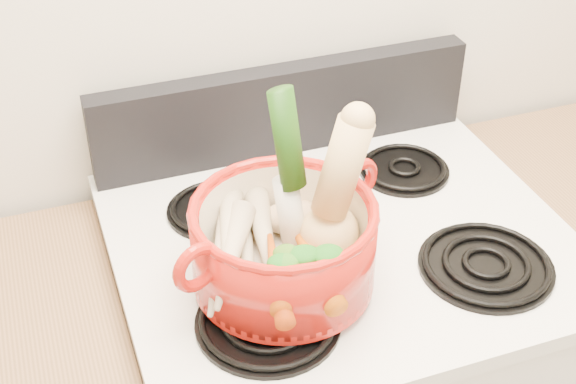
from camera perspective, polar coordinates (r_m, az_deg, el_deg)
name	(u,v)px	position (r m, az deg, el deg)	size (l,w,h in m)	color
cooktop	(342,242)	(1.41, 3.83, -3.59)	(0.78, 0.67, 0.03)	silver
control_backsplash	(284,110)	(1.58, -0.28, 5.89)	(0.76, 0.05, 0.18)	black
burner_front_left	(268,320)	(1.23, -1.43, -9.09)	(0.22, 0.22, 0.02)	black
burner_front_right	(486,264)	(1.37, 13.91, -5.00)	(0.22, 0.22, 0.02)	black
burner_back_left	(215,208)	(1.45, -5.23, -1.16)	(0.17, 0.17, 0.02)	black
burner_back_right	(404,168)	(1.57, 8.27, 1.68)	(0.17, 0.17, 0.02)	black
dutch_oven	(284,245)	(1.24, -0.31, -3.80)	(0.29, 0.29, 0.14)	#B0180F
pot_handle_left	(197,267)	(1.13, -6.51, -5.34)	(0.08, 0.08, 0.02)	#B0180F
pot_handle_right	(359,180)	(1.30, 5.05, 0.84)	(0.08, 0.08, 0.02)	#B0180F
squash	(331,192)	(1.22, 3.06, 0.03)	(0.10, 0.10, 0.24)	#E4B974
leek	(291,175)	(1.21, 0.21, 1.24)	(0.04, 0.04, 0.29)	beige
ginger	(288,218)	(1.32, 0.00, -1.89)	(0.09, 0.06, 0.05)	#D7B284
parsnip_0	(245,241)	(1.28, -3.11, -3.48)	(0.04, 0.04, 0.23)	beige
parsnip_1	(221,258)	(1.24, -4.75, -4.70)	(0.05, 0.05, 0.21)	beige
parsnip_2	(265,237)	(1.26, -1.67, -3.25)	(0.05, 0.05, 0.21)	beige
parsnip_3	(231,254)	(1.22, -4.11, -4.45)	(0.04, 0.04, 0.20)	beige
parsnip_4	(228,238)	(1.24, -4.26, -3.26)	(0.04, 0.04, 0.20)	beige
carrot_0	(277,267)	(1.24, -0.77, -5.38)	(0.04, 0.04, 0.18)	#C54709
carrot_1	(276,269)	(1.22, -0.89, -5.47)	(0.03, 0.03, 0.13)	orange
carrot_2	(313,266)	(1.22, 1.79, -5.27)	(0.04, 0.04, 0.19)	orange
carrot_3	(278,290)	(1.18, -0.72, -6.95)	(0.03, 0.03, 0.14)	#DD470B
carrot_4	(275,273)	(1.18, -0.93, -5.76)	(0.03, 0.03, 0.16)	#BB4F09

